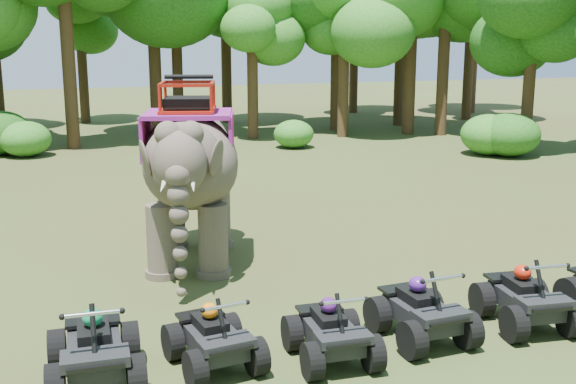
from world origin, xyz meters
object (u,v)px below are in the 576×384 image
Objects in this scene: elephant at (190,172)px; atv_3 at (422,303)px; atv_1 at (213,330)px; atv_2 at (331,324)px; atv_0 at (94,340)px; atv_4 at (526,290)px.

atv_3 is (2.97, -5.26, -1.38)m from elephant.
atv_1 is 1.00× the size of atv_2.
atv_0 reaches higher than atv_1.
atv_0 is at bearing -175.12° from atv_4.
elephant reaches higher than atv_4.
elephant reaches higher than atv_0.
atv_0 is (-2.27, -5.31, -1.35)m from elephant.
elephant is at bearing 137.77° from atv_4.
atv_1 is (-0.52, -5.25, -1.43)m from elephant.
atv_3 reaches higher than atv_2.
atv_1 is at bearing 170.78° from atv_2.
atv_2 is 0.93× the size of atv_4.
elephant reaches higher than atv_1.
atv_2 is 3.69m from atv_4.
atv_2 reaches higher than atv_1.
atv_4 reaches higher than atv_2.
atv_0 is 3.55m from atv_2.
atv_2 is at bearing -170.89° from atv_4.
elephant is at bearing 114.33° from atv_3.
atv_0 reaches higher than atv_3.
atv_3 is 0.99× the size of atv_4.
atv_4 is (4.96, -5.26, -1.38)m from elephant.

